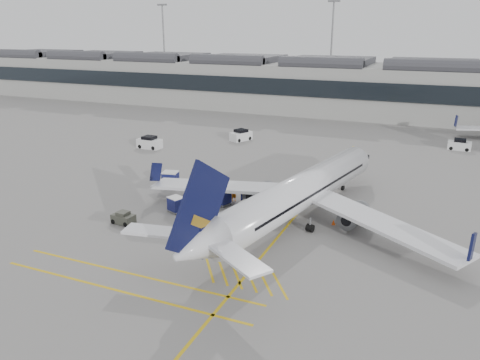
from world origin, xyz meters
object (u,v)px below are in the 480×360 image
at_px(belt_loader, 254,212).
at_px(ramp_agent_b, 270,201).
at_px(baggage_cart_a, 251,196).
at_px(ramp_agent_a, 234,194).
at_px(pushback_tug, 123,218).
at_px(airliner_main, 298,194).

height_order(belt_loader, ramp_agent_b, ramp_agent_b).
height_order(baggage_cart_a, ramp_agent_a, baggage_cart_a).
height_order(belt_loader, pushback_tug, belt_loader).
distance_m(belt_loader, ramp_agent_b, 2.68).
distance_m(belt_loader, baggage_cart_a, 3.43).
distance_m(baggage_cart_a, ramp_agent_a, 2.30).
bearing_deg(ramp_agent_b, pushback_tug, 28.13).
xyz_separation_m(ramp_agent_a, ramp_agent_b, (4.70, -0.92, 0.08)).
relative_size(ramp_agent_b, pushback_tug, 0.82).
bearing_deg(ramp_agent_a, ramp_agent_b, -57.27).
bearing_deg(belt_loader, airliner_main, 15.88).
bearing_deg(airliner_main, ramp_agent_b, 166.58).
bearing_deg(pushback_tug, airliner_main, 30.92).
bearing_deg(belt_loader, baggage_cart_a, 122.17).
distance_m(belt_loader, pushback_tug, 13.31).
xyz_separation_m(airliner_main, ramp_agent_b, (-3.54, 1.68, -1.97)).
bearing_deg(ramp_agent_a, belt_loader, -88.22).
xyz_separation_m(airliner_main, belt_loader, (-4.47, -0.79, -2.37)).
relative_size(baggage_cart_a, ramp_agent_b, 1.19).
bearing_deg(baggage_cart_a, ramp_agent_a, -173.53).
height_order(airliner_main, belt_loader, airliner_main).
height_order(airliner_main, pushback_tug, airliner_main).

